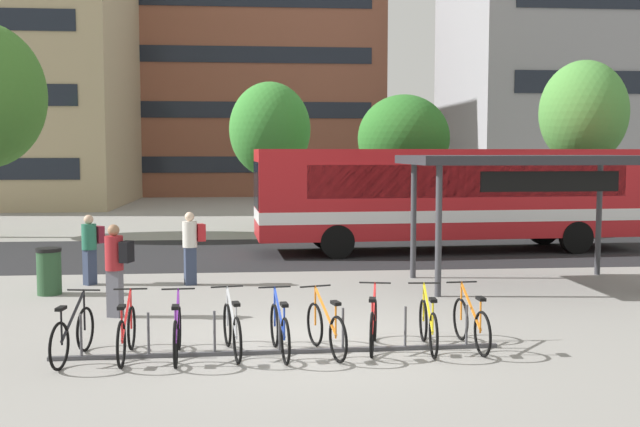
% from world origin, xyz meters
% --- Properties ---
extents(ground, '(200.00, 200.00, 0.00)m').
position_xyz_m(ground, '(0.00, 0.00, 0.00)').
color(ground, gray).
extents(bus_lane_asphalt, '(80.00, 7.20, 0.01)m').
position_xyz_m(bus_lane_asphalt, '(0.00, 10.84, 0.00)').
color(bus_lane_asphalt, '#232326').
rests_on(bus_lane_asphalt, ground).
extents(city_bus, '(12.15, 3.25, 3.20)m').
position_xyz_m(city_bus, '(5.17, 10.84, 1.78)').
color(city_bus, red).
rests_on(city_bus, ground).
extents(bike_rack, '(6.98, 0.25, 0.70)m').
position_xyz_m(bike_rack, '(-0.43, -0.60, 0.09)').
color(bike_rack, '#47474C').
rests_on(bike_rack, ground).
extents(parked_bicycle_black_0, '(0.52, 1.71, 0.99)m').
position_xyz_m(parked_bicycle_black_0, '(-3.54, -0.69, 0.38)').
color(parked_bicycle_black_0, black).
rests_on(parked_bicycle_black_0, ground).
extents(parked_bicycle_red_1, '(0.52, 1.72, 0.99)m').
position_xyz_m(parked_bicycle_red_1, '(-2.75, -0.67, 0.38)').
color(parked_bicycle_red_1, black).
rests_on(parked_bicycle_red_1, ground).
extents(parked_bicycle_purple_2, '(0.52, 1.72, 0.99)m').
position_xyz_m(parked_bicycle_purple_2, '(-1.99, -0.73, 0.38)').
color(parked_bicycle_purple_2, black).
rests_on(parked_bicycle_purple_2, ground).
extents(parked_bicycle_silver_3, '(0.52, 1.70, 0.99)m').
position_xyz_m(parked_bicycle_silver_3, '(-1.16, -0.59, 0.38)').
color(parked_bicycle_silver_3, black).
rests_on(parked_bicycle_silver_3, ground).
extents(parked_bicycle_blue_4, '(0.52, 1.71, 0.99)m').
position_xyz_m(parked_bicycle_blue_4, '(-0.43, -0.70, 0.38)').
color(parked_bicycle_blue_4, black).
rests_on(parked_bicycle_blue_4, ground).
extents(parked_bicycle_orange_5, '(0.63, 1.68, 0.99)m').
position_xyz_m(parked_bicycle_orange_5, '(0.29, -0.66, 0.38)').
color(parked_bicycle_orange_5, black).
rests_on(parked_bicycle_orange_5, ground).
extents(parked_bicycle_red_6, '(0.55, 1.70, 0.99)m').
position_xyz_m(parked_bicycle_red_6, '(1.07, -0.45, 0.38)').
color(parked_bicycle_red_6, black).
rests_on(parked_bicycle_red_6, ground).
extents(parked_bicycle_yellow_7, '(0.52, 1.72, 0.99)m').
position_xyz_m(parked_bicycle_yellow_7, '(1.93, -0.55, 0.38)').
color(parked_bicycle_yellow_7, black).
rests_on(parked_bicycle_yellow_7, ground).
extents(parked_bicycle_orange_8, '(0.52, 1.72, 0.99)m').
position_xyz_m(parked_bicycle_orange_8, '(2.63, -0.52, 0.38)').
color(parked_bicycle_orange_8, black).
rests_on(parked_bicycle_orange_8, ground).
extents(transit_shelter, '(5.63, 3.27, 3.04)m').
position_xyz_m(transit_shelter, '(5.51, 4.85, 2.84)').
color(transit_shelter, '#38383D').
rests_on(transit_shelter, ground).
extents(commuter_maroon_pack_0, '(0.57, 0.60, 1.66)m').
position_xyz_m(commuter_maroon_pack_0, '(-4.66, 5.79, 0.95)').
color(commuter_maroon_pack_0, '#2D3851').
rests_on(commuter_maroon_pack_0, ground).
extents(commuter_red_pack_1, '(0.59, 0.46, 1.72)m').
position_xyz_m(commuter_red_pack_1, '(-2.30, 5.56, 1.00)').
color(commuter_red_pack_1, '#2D3851').
rests_on(commuter_red_pack_1, ground).
extents(commuter_black_pack_2, '(0.59, 0.46, 1.77)m').
position_xyz_m(commuter_black_pack_2, '(-3.43, 2.24, 1.02)').
color(commuter_black_pack_2, '#565660').
rests_on(commuter_black_pack_2, ground).
extents(trash_bin, '(0.55, 0.55, 1.03)m').
position_xyz_m(trash_bin, '(-5.31, 4.62, 0.52)').
color(trash_bin, '#284C2D').
rests_on(trash_bin, ground).
extents(street_tree_1, '(3.25, 3.25, 5.90)m').
position_xyz_m(street_tree_1, '(-0.19, 18.00, 3.98)').
color(street_tree_1, brown).
rests_on(street_tree_1, ground).
extents(street_tree_2, '(3.45, 3.45, 5.26)m').
position_xyz_m(street_tree_2, '(4.78, 15.74, 3.61)').
color(street_tree_2, brown).
rests_on(street_tree_2, ground).
extents(street_tree_3, '(3.21, 3.21, 6.48)m').
position_xyz_m(street_tree_3, '(11.32, 14.74, 4.53)').
color(street_tree_3, brown).
rests_on(street_tree_3, ground).
extents(building_centre_block, '(18.43, 12.16, 14.80)m').
position_xyz_m(building_centre_block, '(-0.91, 45.01, 7.40)').
color(building_centre_block, brown).
rests_on(building_centre_block, ground).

